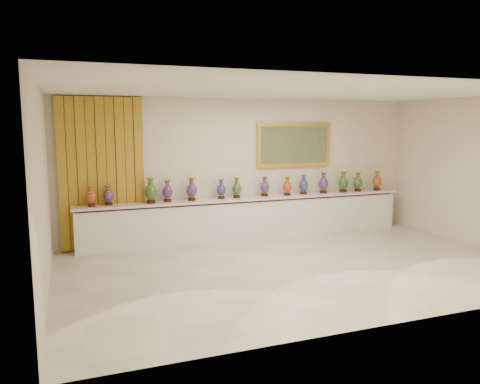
% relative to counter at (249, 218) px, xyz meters
% --- Properties ---
extents(ground, '(8.00, 8.00, 0.00)m').
position_rel_counter_xyz_m(ground, '(0.00, -2.27, -0.44)').
color(ground, beige).
rests_on(ground, ground).
extents(room, '(8.00, 8.00, 8.00)m').
position_rel_counter_xyz_m(room, '(-2.36, 0.17, 1.14)').
color(room, beige).
rests_on(room, ground).
extents(counter, '(7.28, 0.48, 0.90)m').
position_rel_counter_xyz_m(counter, '(0.00, 0.00, 0.00)').
color(counter, white).
rests_on(counter, ground).
extents(vase_0, '(0.22, 0.22, 0.41)m').
position_rel_counter_xyz_m(vase_0, '(-3.25, -0.04, 0.65)').
color(vase_0, black).
rests_on(vase_0, counter).
extents(vase_1, '(0.22, 0.22, 0.40)m').
position_rel_counter_xyz_m(vase_1, '(-2.93, 0.01, 0.64)').
color(vase_1, black).
rests_on(vase_1, counter).
extents(vase_2, '(0.26, 0.26, 0.51)m').
position_rel_counter_xyz_m(vase_2, '(-2.13, -0.05, 0.69)').
color(vase_2, black).
rests_on(vase_2, counter).
extents(vase_3, '(0.24, 0.24, 0.45)m').
position_rel_counter_xyz_m(vase_3, '(-1.78, 0.02, 0.66)').
color(vase_3, black).
rests_on(vase_3, counter).
extents(vase_4, '(0.23, 0.23, 0.48)m').
position_rel_counter_xyz_m(vase_4, '(-1.28, -0.02, 0.68)').
color(vase_4, black).
rests_on(vase_4, counter).
extents(vase_5, '(0.23, 0.23, 0.42)m').
position_rel_counter_xyz_m(vase_5, '(-0.64, 0.00, 0.65)').
color(vase_5, black).
rests_on(vase_5, counter).
extents(vase_6, '(0.20, 0.20, 0.44)m').
position_rel_counter_xyz_m(vase_6, '(-0.30, -0.01, 0.66)').
color(vase_6, black).
rests_on(vase_6, counter).
extents(vase_7, '(0.24, 0.24, 0.44)m').
position_rel_counter_xyz_m(vase_7, '(0.36, 0.02, 0.66)').
color(vase_7, black).
rests_on(vase_7, counter).
extents(vase_8, '(0.25, 0.25, 0.42)m').
position_rel_counter_xyz_m(vase_8, '(0.87, -0.05, 0.65)').
color(vase_8, black).
rests_on(vase_8, counter).
extents(vase_9, '(0.27, 0.27, 0.45)m').
position_rel_counter_xyz_m(vase_9, '(1.30, -0.01, 0.66)').
color(vase_9, black).
rests_on(vase_9, counter).
extents(vase_10, '(0.29, 0.29, 0.48)m').
position_rel_counter_xyz_m(vase_10, '(1.80, -0.02, 0.68)').
color(vase_10, black).
rests_on(vase_10, counter).
extents(vase_11, '(0.22, 0.22, 0.48)m').
position_rel_counter_xyz_m(vase_11, '(2.32, -0.03, 0.68)').
color(vase_11, black).
rests_on(vase_11, counter).
extents(vase_12, '(0.22, 0.22, 0.45)m').
position_rel_counter_xyz_m(vase_12, '(2.71, -0.05, 0.67)').
color(vase_12, black).
rests_on(vase_12, counter).
extents(vase_13, '(0.29, 0.29, 0.47)m').
position_rel_counter_xyz_m(vase_13, '(3.24, -0.06, 0.67)').
color(vase_13, black).
rests_on(vase_13, counter).
extents(label_card, '(0.10, 0.06, 0.00)m').
position_rel_counter_xyz_m(label_card, '(-0.74, -0.14, 0.47)').
color(label_card, white).
rests_on(label_card, counter).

